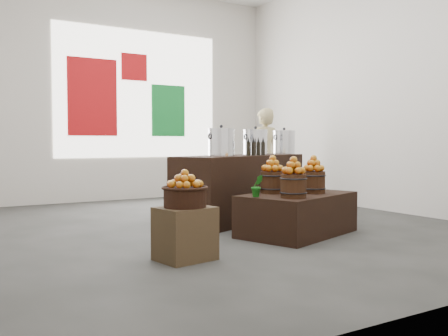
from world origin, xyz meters
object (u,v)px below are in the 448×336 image
wicker_basket (185,197)px  stock_pot_center (255,143)px  counter (241,188)px  stock_pot_left (221,143)px  stock_pot_right (284,143)px  shopper (264,155)px  display_table (297,214)px  crate (185,234)px

wicker_basket → stock_pot_center: 2.78m
counter → stock_pot_center: bearing=-0.0°
stock_pot_left → stock_pot_right: 1.61m
stock_pot_left → shopper: 2.56m
display_table → counter: counter is taller
display_table → stock_pot_center: stock_pot_center is taller
wicker_basket → counter: 2.41m
display_table → crate: bearing=176.2°
display_table → stock_pot_center: bearing=57.1°
crate → stock_pot_center: 2.85m
stock_pot_center → stock_pot_right: size_ratio=1.00×
crate → wicker_basket: bearing=0.0°
counter → shopper: shopper is taller
crate → wicker_basket: wicker_basket is taller
stock_pot_right → display_table: bearing=-123.2°
display_table → stock_pot_right: bearing=37.8°
crate → wicker_basket: size_ratio=1.25×
wicker_basket → shopper: 4.55m
stock_pot_left → wicker_basket: bearing=-130.3°
crate → stock_pot_right: (2.79, 2.12, 0.83)m
display_table → stock_pot_right: stock_pot_right is taller
stock_pot_right → stock_pot_center: bearing=-158.3°
crate → shopper: size_ratio=0.29×
crate → stock_pot_center: bearing=41.7°
crate → shopper: 4.58m
stock_pot_left → shopper: (1.90, 1.70, -0.23)m
crate → stock_pot_right: size_ratio=1.43×
display_table → stock_pot_right: size_ratio=4.07×
wicker_basket → display_table: wicker_basket is taller
stock_pot_center → shopper: 1.83m
counter → shopper: size_ratio=1.31×
stock_pot_center → stock_pot_right: (0.75, 0.30, 0.00)m
wicker_basket → shopper: size_ratio=0.23×
crate → stock_pot_left: stock_pot_left is taller
crate → counter: bearing=44.6°
counter → shopper: (1.48, 1.54, 0.39)m
shopper → stock_pot_center: bearing=52.9°
counter → stock_pot_center: 0.72m
shopper → display_table: bearing=63.9°
crate → stock_pot_center: stock_pot_center is taller
counter → display_table: bearing=-112.1°
wicker_basket → stock_pot_center: bearing=41.7°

